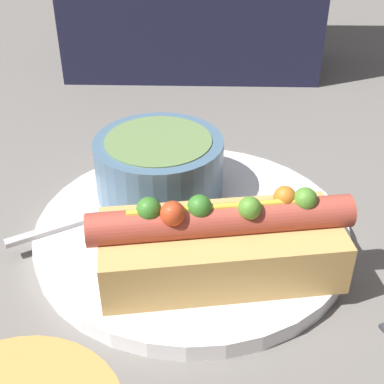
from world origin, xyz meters
name	(u,v)px	position (x,y,z in m)	size (l,w,h in m)	color
ground_plane	(192,237)	(0.00, 0.00, 0.00)	(4.00, 4.00, 0.00)	slate
dinner_plate	(192,230)	(0.00, 0.00, 0.01)	(0.26, 0.26, 0.01)	white
hot_dog	(221,242)	(0.02, -0.06, 0.04)	(0.19, 0.10, 0.07)	tan
soup_bowl	(159,164)	(-0.03, 0.05, 0.04)	(0.11, 0.11, 0.05)	slate
spoon	(144,199)	(-0.04, 0.03, 0.02)	(0.15, 0.10, 0.01)	#B7B7BC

